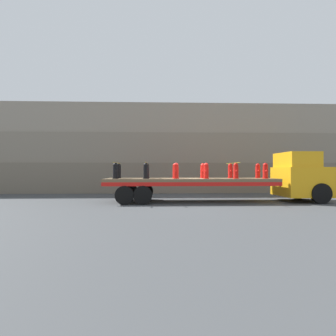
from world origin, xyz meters
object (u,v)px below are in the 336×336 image
at_px(fire_hydrant_red_near_3, 206,171).
at_px(fire_hydrant_red_far_3, 203,171).
at_px(truck_cab, 301,177).
at_px(fire_hydrant_red_far_4, 230,171).
at_px(fire_hydrant_red_near_5, 265,171).
at_px(fire_hydrant_black_far_0, 119,171).
at_px(fire_hydrant_black_near_1, 146,171).
at_px(fire_hydrant_red_near_4, 236,171).
at_px(fire_hydrant_red_far_2, 175,171).
at_px(fire_hydrant_red_near_2, 176,171).
at_px(fire_hydrant_black_far_1, 147,171).
at_px(fire_hydrant_red_far_5, 258,171).
at_px(fire_hydrant_black_near_0, 115,171).
at_px(flatbed_trailer, 178,183).

relative_size(fire_hydrant_red_near_3, fire_hydrant_red_far_3, 1.00).
relative_size(truck_cab, fire_hydrant_red_near_3, 3.24).
height_order(fire_hydrant_red_far_4, fire_hydrant_red_near_5, same).
height_order(fire_hydrant_black_far_0, fire_hydrant_red_near_5, same).
relative_size(fire_hydrant_black_near_1, fire_hydrant_red_far_3, 1.00).
bearing_deg(fire_hydrant_red_far_3, fire_hydrant_red_near_4, -33.89).
bearing_deg(fire_hydrant_red_far_2, fire_hydrant_red_far_4, 0.00).
bearing_deg(fire_hydrant_red_near_2, fire_hydrant_red_near_5, 0.00).
bearing_deg(fire_hydrant_red_near_2, fire_hydrant_black_far_1, 146.11).
bearing_deg(fire_hydrant_black_far_0, fire_hydrant_black_near_1, -33.89).
height_order(fire_hydrant_black_far_1, fire_hydrant_red_near_5, same).
bearing_deg(truck_cab, fire_hydrant_red_near_2, -175.66).
bearing_deg(fire_hydrant_red_far_5, fire_hydrant_red_far_3, 180.00).
relative_size(fire_hydrant_black_far_0, fire_hydrant_red_far_4, 1.00).
distance_m(fire_hydrant_red_far_3, fire_hydrant_red_far_4, 1.61).
relative_size(fire_hydrant_black_near_1, fire_hydrant_red_far_4, 1.00).
height_order(fire_hydrant_red_far_2, fire_hydrant_red_near_5, same).
relative_size(fire_hydrant_red_far_3, fire_hydrant_red_near_5, 1.00).
height_order(truck_cab, fire_hydrant_red_far_4, truck_cab).
bearing_deg(fire_hydrant_black_far_1, fire_hydrant_black_near_0, -146.11).
bearing_deg(fire_hydrant_black_near_0, fire_hydrant_black_far_1, 33.89).
xyz_separation_m(fire_hydrant_red_near_2, fire_hydrant_red_far_5, (4.82, 1.08, 0.00)).
distance_m(flatbed_trailer, fire_hydrant_black_far_0, 3.47).
relative_size(flatbed_trailer, fire_hydrant_red_far_2, 10.95).
bearing_deg(fire_hydrant_black_near_1, flatbed_trailer, 17.08).
bearing_deg(fire_hydrant_black_far_1, fire_hydrant_black_near_1, -90.00).
distance_m(fire_hydrant_black_near_0, fire_hydrant_red_far_5, 8.11).
bearing_deg(fire_hydrant_black_near_1, truck_cab, 3.54).
xyz_separation_m(flatbed_trailer, fire_hydrant_red_far_5, (4.67, 0.54, 0.66)).
xyz_separation_m(fire_hydrant_black_far_1, fire_hydrant_red_far_3, (3.21, 0.00, 0.00)).
relative_size(fire_hydrant_red_far_2, fire_hydrant_red_far_3, 1.00).
relative_size(fire_hydrant_black_far_1, fire_hydrant_red_near_3, 1.00).
xyz_separation_m(fire_hydrant_red_near_2, fire_hydrant_red_near_5, (4.82, 0.00, 0.00)).
height_order(fire_hydrant_black_far_0, fire_hydrant_red_far_3, same).
distance_m(truck_cab, fire_hydrant_black_near_1, 8.74).
bearing_deg(fire_hydrant_black_far_0, fire_hydrant_red_far_4, 0.00).
xyz_separation_m(fire_hydrant_red_far_2, fire_hydrant_red_far_3, (1.61, 0.00, 0.00)).
xyz_separation_m(fire_hydrant_red_near_2, fire_hydrant_red_far_2, (0.00, 1.08, 0.00)).
distance_m(fire_hydrant_black_near_0, fire_hydrant_red_near_4, 6.43).
xyz_separation_m(fire_hydrant_red_near_2, fire_hydrant_red_far_4, (3.21, 1.08, 0.00)).
height_order(truck_cab, fire_hydrant_red_far_5, truck_cab).
distance_m(fire_hydrant_black_near_0, fire_hydrant_black_near_1, 1.61).
relative_size(fire_hydrant_red_near_4, fire_hydrant_red_near_5, 1.00).
distance_m(fire_hydrant_black_far_0, fire_hydrant_red_near_3, 4.94).
height_order(fire_hydrant_red_far_3, fire_hydrant_red_far_4, same).
height_order(fire_hydrant_black_near_0, fire_hydrant_red_near_5, same).
height_order(fire_hydrant_red_near_2, fire_hydrant_red_far_2, same).
xyz_separation_m(truck_cab, fire_hydrant_red_far_4, (-3.89, 0.54, 0.33)).
distance_m(fire_hydrant_black_near_1, fire_hydrant_red_far_5, 6.52).
bearing_deg(truck_cab, fire_hydrant_red_far_4, 172.10).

